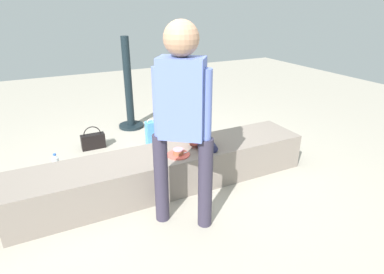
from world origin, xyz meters
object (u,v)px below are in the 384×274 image
Objects in this scene: child_seated at (201,127)px; water_bottle_near_gift at (56,163)px; cake_plate at (178,153)px; handbag_brown_canvas at (168,146)px; handbag_black_leather at (93,141)px; gift_bag at (154,133)px; party_cup_red at (77,172)px; adult_standing at (182,112)px.

child_seated is 2.29× the size of water_bottle_near_gift.
handbag_brown_canvas is at bearing 74.94° from cake_plate.
cake_plate is at bearing -41.88° from water_bottle_near_gift.
child_seated is at bearing -56.46° from handbag_black_leather.
gift_bag is at bearing -18.72° from handbag_black_leather.
water_bottle_near_gift is 0.71× the size of handbag_black_leather.
cake_plate is 0.61× the size of gift_bag.
cake_plate is 2.32× the size of party_cup_red.
adult_standing is 1.67m from party_cup_red.
child_seated is 0.82m from adult_standing.
gift_bag is 1.23m from water_bottle_near_gift.
child_seated is at bearing -29.14° from party_cup_red.
child_seated is at bearing -83.71° from handbag_brown_canvas.
adult_standing reaches higher than party_cup_red.
child_seated is 0.84m from handbag_brown_canvas.
gift_bag is 1.15× the size of handbag_brown_canvas.
adult_standing reaches higher than gift_bag.
handbag_brown_canvas reaches higher than handbag_black_leather.
cake_plate is at bearing -163.86° from child_seated.
child_seated reaches higher than handbag_black_leather.
gift_bag is 3.78× the size of party_cup_red.
water_bottle_near_gift is at bearing -138.27° from handbag_black_leather.
adult_standing is at bearing -77.89° from handbag_black_leather.
handbag_brown_canvas is at bearing -82.79° from gift_bag.
handbag_brown_canvas is (1.07, 0.05, 0.06)m from party_cup_red.
gift_bag is (0.16, 1.12, -0.23)m from cake_plate.
adult_standing is 5.11× the size of handbag_brown_canvas.
cake_plate reaches higher than handbag_brown_canvas.
water_bottle_near_gift is 0.64m from handbag_black_leather.
adult_standing is 7.69× the size of water_bottle_near_gift.
child_seated is 1.66m from water_bottle_near_gift.
gift_bag reaches higher than handbag_brown_canvas.
cake_plate is 1.44m from water_bottle_near_gift.
cake_plate is at bearing -67.39° from handbag_black_leather.
water_bottle_near_gift is at bearing 129.77° from party_cup_red.
cake_plate is 0.71× the size of handbag_brown_canvas.
water_bottle_near_gift reaches higher than party_cup_red.
handbag_black_leather is (-0.57, 1.37, -0.29)m from cake_plate.
adult_standing is at bearing -58.30° from water_bottle_near_gift.
handbag_brown_canvas is (1.25, -0.17, 0.02)m from water_bottle_near_gift.
handbag_brown_canvas reaches higher than water_bottle_near_gift.
gift_bag is at bearing 78.08° from adult_standing.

